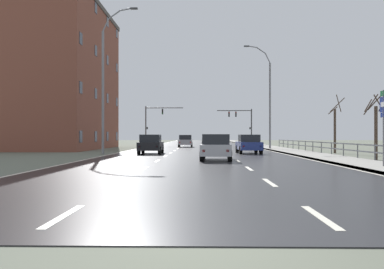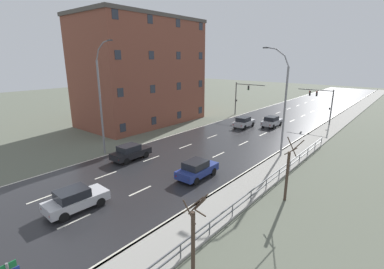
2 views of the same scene
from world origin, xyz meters
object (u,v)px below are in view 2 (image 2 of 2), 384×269
street_lamp_midground (283,105)px  brick_building (141,72)px  car_near_right (244,122)px  traffic_signal_left (241,94)px  car_far_left (197,169)px  car_near_left (76,199)px  car_distant (272,121)px  car_far_right (130,152)px  street_lamp_left_bank (101,101)px  traffic_signal_right (323,100)px

street_lamp_midground → brick_building: bearing=175.9°
car_near_right → traffic_signal_left: bearing=121.8°
car_far_left → car_near_left: bearing=-109.2°
brick_building → traffic_signal_left: bearing=57.6°
car_distant → brick_building: 21.56m
traffic_signal_left → car_far_right: 27.65m
traffic_signal_left → car_far_left: bearing=-67.5°
car_far_right → brick_building: brick_building is taller
car_far_right → car_far_left: bearing=5.3°
car_far_right → brick_building: bearing=134.3°
street_lamp_left_bank → traffic_signal_left: size_ratio=2.01×
traffic_signal_left → car_far_right: traffic_signal_left is taller
traffic_signal_left → car_near_left: bearing=-77.5°
traffic_signal_right → car_near_left: traffic_signal_right is taller
street_lamp_midground → brick_building: brick_building is taller
traffic_signal_left → brick_building: brick_building is taller
car_near_left → brick_building: brick_building is taller
car_near_left → car_near_right: same height
street_lamp_left_bank → car_near_right: 21.46m
car_far_right → traffic_signal_left: bearing=95.6°
traffic_signal_left → street_lamp_left_bank: bearing=-91.2°
car_far_left → car_near_right: 19.62m
traffic_signal_left → car_near_left: (7.94, -35.84, -3.09)m
car_near_right → car_near_left: bearing=-85.5°
street_lamp_left_bank → traffic_signal_left: (0.59, 27.88, -1.80)m
street_lamp_midground → car_near_right: street_lamp_midground is taller
street_lamp_midground → traffic_signal_right: street_lamp_midground is taller
street_lamp_left_bank → traffic_signal_right: street_lamp_left_bank is taller
car_near_left → traffic_signal_left: bearing=105.3°
traffic_signal_right → car_near_left: 37.99m
traffic_signal_right → car_far_right: 30.90m
traffic_signal_left → car_distant: 9.85m
car_near_right → traffic_signal_right: bearing=47.2°
traffic_signal_left → car_far_right: size_ratio=1.42×
street_lamp_midground → traffic_signal_left: 21.90m
street_lamp_left_bank → car_near_left: street_lamp_left_bank is taller
traffic_signal_left → traffic_signal_right: bearing=7.0°
street_lamp_midground → car_far_left: bearing=-108.1°
street_lamp_midground → car_distant: size_ratio=2.69×
traffic_signal_left → car_near_left: traffic_signal_left is taller
car_far_left → brick_building: (-20.42, 11.60, 7.21)m
car_distant → traffic_signal_right: bearing=51.4°
street_lamp_midground → street_lamp_left_bank: street_lamp_left_bank is taller
street_lamp_midground → traffic_signal_left: size_ratio=1.91×
car_distant → street_lamp_left_bank: bearing=-109.3°
street_lamp_left_bank → car_far_left: (11.58, 1.40, -4.89)m
car_far_right → car_near_right: bearing=83.3°
street_lamp_midground → car_distant: street_lamp_midground is taller
street_lamp_midground → traffic_signal_right: bearing=92.7°
car_near_left → street_lamp_left_bank: bearing=139.8°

